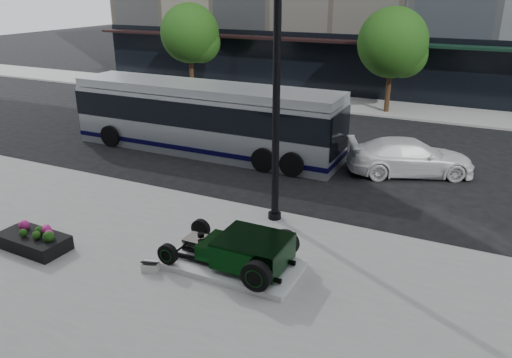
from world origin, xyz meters
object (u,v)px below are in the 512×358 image
at_px(lamppost, 276,112).
at_px(hot_rod, 245,250).
at_px(flower_planter, 33,240).
at_px(white_sedan, 410,157).
at_px(transit_bus, 205,118).

bearing_deg(lamppost, hot_rod, -79.82).
height_order(lamppost, flower_planter, lamppost).
distance_m(hot_rod, white_sedan, 9.49).
bearing_deg(flower_planter, lamppost, 41.53).
height_order(hot_rod, lamppost, lamppost).
bearing_deg(flower_planter, white_sedan, 52.59).
xyz_separation_m(hot_rod, white_sedan, (2.44, 9.17, -0.01)).
bearing_deg(transit_bus, flower_planter, -87.56).
bearing_deg(lamppost, transit_bus, 137.05).
bearing_deg(white_sedan, transit_bus, 72.18).
xyz_separation_m(hot_rod, lamppost, (-0.55, 3.08, 2.78)).
distance_m(flower_planter, transit_bus, 9.84).
relative_size(lamppost, transit_bus, 0.60).
bearing_deg(flower_planter, hot_rod, 14.60).
bearing_deg(flower_planter, transit_bus, 92.44).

